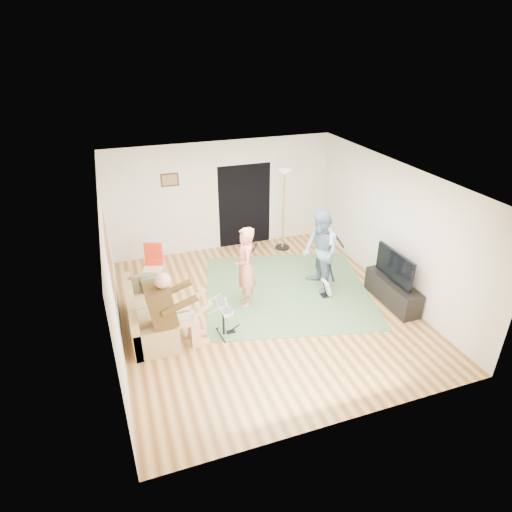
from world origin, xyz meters
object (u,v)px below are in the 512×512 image
Objects in this scene: guitarist at (320,252)px; dining_chair at (154,272)px; sofa at (147,317)px; torchiere_lamp at (284,196)px; drum_kit at (223,321)px; guitar_spare at (327,287)px; tv_cabinet at (392,292)px; singer at (245,267)px; television at (395,266)px.

guitarist is 1.87× the size of dining_chair.
sofa is 0.91× the size of torchiere_lamp.
guitar_spare is (2.36, 0.54, -0.07)m from drum_kit.
sofa is at bearing -83.82° from dining_chair.
dining_chair is 5.00m from tv_cabinet.
guitarist reaches higher than drum_kit.
guitarist reaches higher than sofa.
guitarist is at bearing 100.28° from singer.
guitarist is (3.61, 0.23, 0.63)m from sofa.
torchiere_lamp is (3.65, 2.31, 1.15)m from sofa.
singer is 2.17m from dining_chair.
guitar_spare is at bearing -7.93° from dining_chair.
television is (2.76, -0.94, 0.02)m from singer.
dining_chair is 4.98m from television.
drum_kit is 0.88× the size of guitar_spare.
sofa is 3.67m from guitarist.
sofa is 4.83m from television.
sofa is 1.44m from drum_kit.
sofa is 1.56m from dining_chair.
television reaches higher than tv_cabinet.
drum_kit is 3.50m from tv_cabinet.
television is (4.73, -0.75, 0.60)m from sofa.
singer reaches higher than sofa.
singer is at bearing -88.89° from guitarist.
torchiere_lamp is at bearing 31.71° from dining_chair.
drum_kit is 3.95m from torchiere_lamp.
tv_cabinet is at bearing -8.65° from dining_chair.
torchiere_lamp is at bearing 32.33° from sofa.
tv_cabinet is (1.17, -0.98, -0.63)m from guitarist.
tv_cabinet is (3.50, -0.10, -0.04)m from drum_kit.
television is at bearing -1.62° from drum_kit.
sofa is 1.12× the size of singer.
singer is (0.69, 0.84, 0.54)m from drum_kit.
guitarist reaches higher than television.
singer is 2.92m from television.
drum_kit reaches higher than tv_cabinet.
television reaches higher than sofa.
guitarist is (2.33, 0.88, 0.59)m from drum_kit.
television is at bearing 80.19° from singer.
guitarist is at bearing 20.67° from drum_kit.
singer is (1.97, 0.19, 0.58)m from sofa.
guitar_spare is (3.64, -0.11, -0.04)m from sofa.
torchiere_lamp is 3.29m from television.
guitar_spare is 1.41m from television.
tv_cabinet is at bearing 80.50° from singer.
sofa is at bearing -147.67° from torchiere_lamp.
sofa is 1.69× the size of television.
television is at bearing -70.53° from torchiere_lamp.
television is (1.09, -0.63, 0.64)m from guitar_spare.
guitar_spare is at bearing -90.26° from torchiere_lamp.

